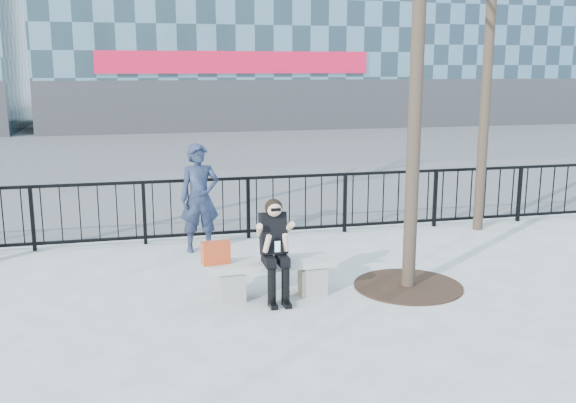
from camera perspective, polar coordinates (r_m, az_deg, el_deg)
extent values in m
plane|color=gray|center=(8.66, -1.36, -8.34)|extent=(120.00, 120.00, 0.00)
cube|color=#474747|center=(23.20, -9.17, 4.33)|extent=(60.00, 23.00, 0.01)
cube|color=black|center=(11.24, -4.60, 2.05)|extent=(14.00, 0.05, 0.05)
cube|color=black|center=(11.44, -4.52, -2.69)|extent=(14.00, 0.05, 0.05)
cube|color=#2D2D30|center=(30.33, -4.56, 8.45)|extent=(18.00, 0.08, 2.40)
cube|color=#B80C2C|center=(30.22, -4.61, 12.23)|extent=(12.60, 0.12, 1.00)
cube|color=#2D2D30|center=(36.99, 22.73, 8.19)|extent=(16.00, 0.08, 2.40)
cylinder|color=black|center=(8.66, 11.59, 16.67)|extent=(0.18, 0.18, 7.50)
cylinder|color=black|center=(12.24, 17.47, 13.73)|extent=(0.18, 0.18, 7.00)
cylinder|color=black|center=(9.13, 10.62, -7.38)|extent=(1.50, 1.50, 0.02)
cube|color=slate|center=(8.50, -5.02, -7.34)|extent=(0.32, 0.38, 0.40)
cube|color=slate|center=(8.72, 2.20, -6.81)|extent=(0.32, 0.38, 0.40)
cube|color=gray|center=(8.52, -1.37, -5.53)|extent=(1.65, 0.46, 0.09)
cube|color=#B63916|center=(8.36, -6.46, -4.55)|extent=(0.38, 0.22, 0.30)
cube|color=#CCB590|center=(8.63, 2.22, -7.14)|extent=(0.40, 0.21, 0.36)
imported|color=black|center=(10.57, -7.87, 0.30)|extent=(0.68, 0.48, 1.78)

